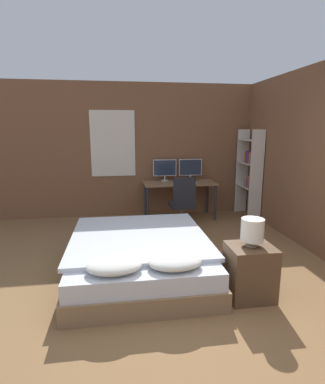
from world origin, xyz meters
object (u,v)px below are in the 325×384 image
desk (180,187)px  keyboard (182,184)px  bookshelf (250,170)px  bed (140,255)px  computer_mouse (195,183)px  bedside_lamp (252,230)px  monitor_left (165,169)px  monitor_right (190,168)px  nightstand (250,272)px  office_chair (182,208)px

desk → keyboard: 0.24m
bookshelf → bed: bearing=-138.0°
bed → keyboard: bearing=64.9°
computer_mouse → bedside_lamp: bearing=-92.4°
bedside_lamp → monitor_left: bearing=97.3°
bed → computer_mouse: (1.24, 2.09, 0.52)m
bed → keyboard: size_ratio=5.84×
monitor_right → nightstand: bearing=-92.2°
desk → office_chair: (-0.09, -0.69, -0.27)m
bedside_lamp → bookshelf: bearing=66.1°
monitor_left → monitor_right: bearing=0.0°
bed → computer_mouse: computer_mouse is taller
desk → bookshelf: (1.43, -0.14, 0.33)m
desk → monitor_right: 0.49m
office_chair → bookshelf: size_ratio=0.54×
bedside_lamp → computer_mouse: bedside_lamp is taller
nightstand → desk: desk is taller
monitor_right → bookshelf: bearing=-17.4°
bed → computer_mouse: size_ratio=29.20×
monitor_left → keyboard: size_ratio=1.38×
desk → keyboard: keyboard is taller
keyboard → computer_mouse: 0.27m
bookshelf → bedside_lamp: bearing=-113.9°
nightstand → keyboard: keyboard is taller
monitor_right → keyboard: monitor_right is taller
keyboard → bookshelf: bearing=2.9°
nightstand → bookshelf: bearing=66.1°
keyboard → office_chair: 0.61m
bookshelf → office_chair: bearing=-160.0°
nightstand → computer_mouse: bearing=87.6°
bedside_lamp → office_chair: office_chair is taller
bedside_lamp → computer_mouse: (0.12, 2.82, -0.01)m
bedside_lamp → bed: bearing=147.0°
monitor_left → computer_mouse: (0.53, -0.44, -0.23)m
computer_mouse → keyboard: bearing=180.0°
bookshelf → monitor_left: bearing=167.9°
desk → computer_mouse: size_ratio=20.65×
monitor_left → office_chair: size_ratio=0.50×
desk → monitor_left: 0.49m
desk → computer_mouse: bearing=-39.2°
monitor_right → office_chair: (-0.36, -0.91, -0.61)m
keyboard → bookshelf: (1.43, 0.07, 0.24)m
computer_mouse → bookshelf: size_ratio=0.04×
monitor_right → computer_mouse: size_ratio=6.91×
keyboard → computer_mouse: bearing=0.0°
bedside_lamp → monitor_left: monitor_left is taller
monitor_right → computer_mouse: bearing=-90.7°
bed → keyboard: keyboard is taller
office_chair → bookshelf: bookshelf is taller
monitor_right → bed: bearing=-116.3°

